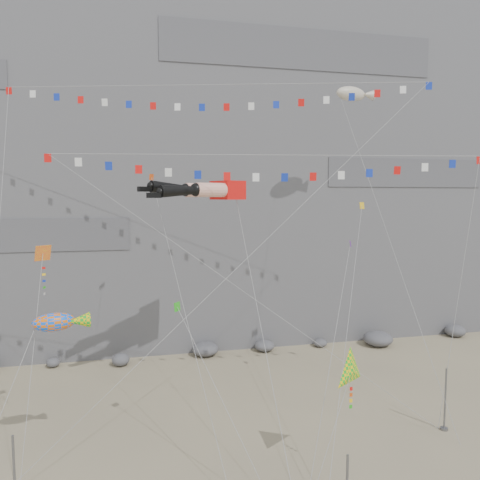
# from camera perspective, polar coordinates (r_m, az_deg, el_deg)

# --- Properties ---
(ground) EXTENTS (120.00, 120.00, 0.00)m
(ground) POSITION_cam_1_polar(r_m,az_deg,el_deg) (31.87, 0.80, -23.73)
(ground) COLOR #9A8D6A
(ground) RESTS_ON ground
(cliff) EXTENTS (80.00, 28.00, 50.00)m
(cliff) POSITION_cam_1_polar(r_m,az_deg,el_deg) (60.21, -6.63, 14.37)
(cliff) COLOR slate
(cliff) RESTS_ON ground
(talus_boulders) EXTENTS (60.00, 3.00, 1.20)m
(talus_boulders) POSITION_cam_1_polar(r_m,az_deg,el_deg) (46.98, -4.24, -13.17)
(talus_boulders) COLOR #5D5E62
(talus_boulders) RESTS_ON ground
(anchor_pole_left) EXTENTS (0.12, 0.12, 4.35)m
(anchor_pole_left) POSITION_cam_1_polar(r_m,az_deg,el_deg) (26.95, -25.78, -24.80)
(anchor_pole_left) COLOR slate
(anchor_pole_left) RESTS_ON ground
(anchor_pole_right) EXTENTS (0.12, 0.12, 4.22)m
(anchor_pole_right) POSITION_cam_1_polar(r_m,az_deg,el_deg) (35.37, 23.74, -17.35)
(anchor_pole_right) COLOR slate
(anchor_pole_right) RESTS_ON ground
(legs_kite) EXTENTS (7.89, 17.42, 22.51)m
(legs_kite) POSITION_cam_1_polar(r_m,az_deg,el_deg) (33.94, -4.48, 6.08)
(legs_kite) COLOR red
(legs_kite) RESTS_ON ground
(flag_banner_upper) EXTENTS (30.68, 16.69, 30.10)m
(flag_banner_upper) POSITION_cam_1_polar(r_m,az_deg,el_deg) (37.17, -3.20, 18.35)
(flag_banner_upper) COLOR red
(flag_banner_upper) RESTS_ON ground
(flag_banner_lower) EXTENTS (28.47, 6.29, 21.41)m
(flag_banner_lower) POSITION_cam_1_polar(r_m,az_deg,el_deg) (31.50, 3.76, 10.27)
(flag_banner_lower) COLOR red
(flag_banner_lower) RESTS_ON ground
(harlequin_kite) EXTENTS (1.99, 5.89, 13.34)m
(harlequin_kite) POSITION_cam_1_polar(r_m,az_deg,el_deg) (29.43, -22.90, -1.55)
(harlequin_kite) COLOR red
(harlequin_kite) RESTS_ON ground
(fish_windsock) EXTENTS (5.81, 5.83, 10.60)m
(fish_windsock) POSITION_cam_1_polar(r_m,az_deg,el_deg) (27.95, -21.76, -9.31)
(fish_windsock) COLOR orange
(fish_windsock) RESTS_ON ground
(delta_kite) EXTENTS (4.72, 3.37, 8.09)m
(delta_kite) POSITION_cam_1_polar(r_m,az_deg,el_deg) (26.64, 13.45, -15.29)
(delta_kite) COLOR yellow
(delta_kite) RESTS_ON ground
(blimp_windsock) EXTENTS (4.25, 15.60, 28.26)m
(blimp_windsock) POSITION_cam_1_polar(r_m,az_deg,el_deg) (43.57, 13.39, 16.87)
(blimp_windsock) COLOR beige
(blimp_windsock) RESTS_ON ground
(small_kite_a) EXTENTS (3.75, 15.45, 22.73)m
(small_kite_a) POSITION_cam_1_polar(r_m,az_deg,el_deg) (36.42, -10.55, 6.78)
(small_kite_a) COLOR #D84A12
(small_kite_a) RESTS_ON ground
(small_kite_b) EXTENTS (7.13, 9.75, 16.51)m
(small_kite_b) POSITION_cam_1_polar(r_m,az_deg,el_deg) (34.71, 13.20, -1.01)
(small_kite_b) COLOR purple
(small_kite_b) RESTS_ON ground
(small_kite_c) EXTENTS (4.77, 7.59, 12.00)m
(small_kite_c) POSITION_cam_1_polar(r_m,az_deg,el_deg) (28.10, -7.55, -8.31)
(small_kite_c) COLOR green
(small_kite_c) RESTS_ON ground
(small_kite_d) EXTENTS (9.23, 14.18, 21.74)m
(small_kite_d) POSITION_cam_1_polar(r_m,az_deg,el_deg) (38.14, 14.60, 3.66)
(small_kite_d) COLOR yellow
(small_kite_d) RESTS_ON ground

